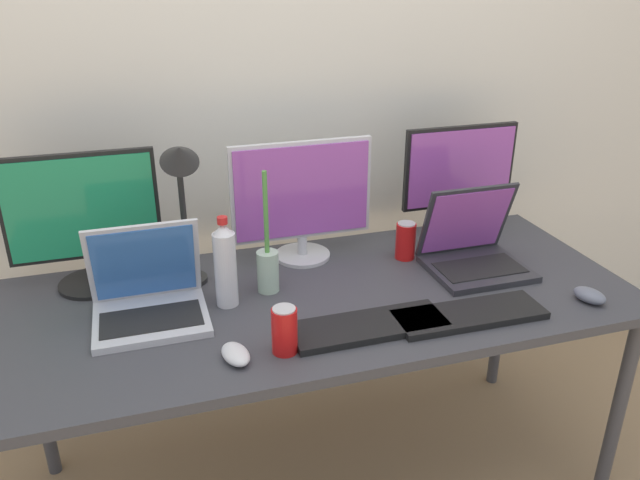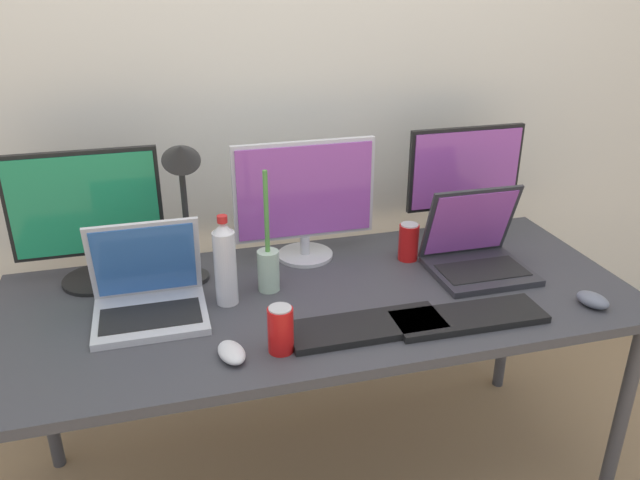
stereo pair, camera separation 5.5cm
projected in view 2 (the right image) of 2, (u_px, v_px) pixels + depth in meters
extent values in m
cube|color=silver|center=(275.00, 73.00, 2.15)|extent=(7.00, 0.08, 2.60)
cylinder|color=#424247|center=(621.00, 418.00, 1.93)|extent=(0.04, 0.04, 0.71)
cylinder|color=#424247|center=(42.00, 383.00, 2.10)|extent=(0.04, 0.04, 0.71)
cylinder|color=#424247|center=(507.00, 312.00, 2.52)|extent=(0.04, 0.04, 0.71)
cube|color=#3D3D42|center=(320.00, 300.00, 1.86)|extent=(1.88, 0.79, 0.03)
cylinder|color=black|center=(97.00, 279.00, 1.94)|extent=(0.21, 0.21, 0.01)
cylinder|color=black|center=(95.00, 266.00, 1.92)|extent=(0.03, 0.03, 0.08)
cube|color=black|center=(85.00, 204.00, 1.84)|extent=(0.44, 0.02, 0.32)
cube|color=#1E8C59|center=(85.00, 205.00, 1.82)|extent=(0.42, 0.01, 0.30)
cylinder|color=silver|center=(305.00, 255.00, 2.10)|extent=(0.19, 0.19, 0.01)
cylinder|color=silver|center=(305.00, 245.00, 2.09)|extent=(0.03, 0.03, 0.06)
cube|color=silver|center=(304.00, 190.00, 2.01)|extent=(0.47, 0.02, 0.32)
cube|color=#A54CB2|center=(305.00, 191.00, 2.00)|extent=(0.44, 0.01, 0.30)
cylinder|color=black|center=(459.00, 233.00, 2.27)|extent=(0.18, 0.18, 0.01)
cylinder|color=black|center=(460.00, 219.00, 2.25)|extent=(0.03, 0.03, 0.10)
cube|color=black|center=(465.00, 168.00, 2.17)|extent=(0.42, 0.02, 0.29)
cube|color=#A54CB2|center=(467.00, 169.00, 2.16)|extent=(0.40, 0.01, 0.27)
cube|color=silver|center=(151.00, 316.00, 1.73)|extent=(0.31, 0.25, 0.02)
cube|color=black|center=(151.00, 316.00, 1.71)|extent=(0.27, 0.14, 0.00)
cube|color=silver|center=(145.00, 259.00, 1.76)|extent=(0.31, 0.07, 0.25)
cube|color=#3366B2|center=(145.00, 261.00, 1.75)|extent=(0.28, 0.06, 0.22)
cube|color=#2D2D33|center=(479.00, 271.00, 1.98)|extent=(0.31, 0.26, 0.02)
cube|color=black|center=(483.00, 270.00, 1.96)|extent=(0.27, 0.14, 0.00)
cube|color=#2D2D33|center=(470.00, 222.00, 2.01)|extent=(0.31, 0.09, 0.25)
cube|color=#A54CB2|center=(471.00, 223.00, 2.00)|extent=(0.27, 0.08, 0.22)
cube|color=black|center=(366.00, 327.00, 1.67)|extent=(0.42, 0.15, 0.02)
cube|color=black|center=(469.00, 317.00, 1.72)|extent=(0.43, 0.15, 0.02)
ellipsoid|color=slate|center=(593.00, 300.00, 1.79)|extent=(0.09, 0.11, 0.04)
ellipsoid|color=silver|center=(232.00, 352.00, 1.55)|extent=(0.08, 0.12, 0.03)
cylinder|color=silver|center=(225.00, 268.00, 1.77)|extent=(0.06, 0.06, 0.22)
cone|color=silver|center=(223.00, 227.00, 1.72)|extent=(0.06, 0.06, 0.03)
cylinder|color=red|center=(222.00, 219.00, 1.71)|extent=(0.03, 0.03, 0.02)
cylinder|color=red|center=(281.00, 330.00, 1.57)|extent=(0.07, 0.07, 0.12)
cylinder|color=silver|center=(280.00, 308.00, 1.54)|extent=(0.06, 0.06, 0.00)
cylinder|color=red|center=(408.00, 242.00, 2.06)|extent=(0.07, 0.07, 0.12)
cylinder|color=silver|center=(410.00, 225.00, 2.03)|extent=(0.06, 0.06, 0.00)
cylinder|color=#B2D1B7|center=(269.00, 271.00, 1.86)|extent=(0.07, 0.07, 0.13)
cylinder|color=#519342|center=(266.00, 212.00, 1.79)|extent=(0.01, 0.01, 0.25)
cylinder|color=black|center=(192.00, 277.00, 1.95)|extent=(0.11, 0.11, 0.01)
cylinder|color=black|center=(186.00, 219.00, 1.87)|extent=(0.02, 0.02, 0.38)
cone|color=black|center=(181.00, 153.00, 1.73)|extent=(0.11, 0.12, 0.11)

